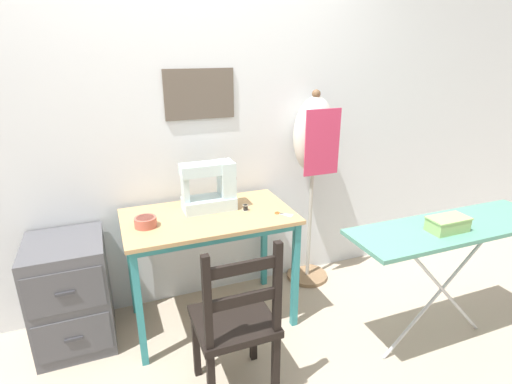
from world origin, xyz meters
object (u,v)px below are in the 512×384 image
at_px(fabric_bowl, 146,222).
at_px(thread_spool_near_machine, 245,208).
at_px(scissors, 281,214).
at_px(ironing_board, 453,232).
at_px(filing_cabinet, 71,293).
at_px(storage_box, 448,224).
at_px(wooden_chair, 235,323).
at_px(sewing_machine, 212,187).
at_px(dress_form, 314,148).

bearing_deg(fabric_bowl, thread_spool_near_machine, 1.44).
relative_size(scissors, ironing_board, 0.09).
relative_size(thread_spool_near_machine, filing_cabinet, 0.06).
distance_m(filing_cabinet, storage_box, 2.23).
bearing_deg(wooden_chair, thread_spool_near_machine, 65.56).
bearing_deg(storage_box, sewing_machine, 141.30).
bearing_deg(scissors, sewing_machine, 147.43).
distance_m(fabric_bowl, storage_box, 1.69).
relative_size(sewing_machine, storage_box, 1.54).
relative_size(scissors, thread_spool_near_machine, 2.79).
distance_m(dress_form, storage_box, 1.06).
bearing_deg(sewing_machine, wooden_chair, -97.45).
distance_m(wooden_chair, ironing_board, 1.32).
distance_m(fabric_bowl, thread_spool_near_machine, 0.62).
distance_m(thread_spool_near_machine, filing_cabinet, 1.19).
distance_m(fabric_bowl, ironing_board, 1.76).
distance_m(thread_spool_near_machine, wooden_chair, 0.77).
bearing_deg(fabric_bowl, filing_cabinet, 164.06).
height_order(scissors, thread_spool_near_machine, thread_spool_near_machine).
xyz_separation_m(thread_spool_near_machine, storage_box, (0.89, -0.76, 0.06)).
height_order(wooden_chair, dress_form, dress_form).
xyz_separation_m(fabric_bowl, wooden_chair, (0.34, -0.61, -0.36)).
xyz_separation_m(fabric_bowl, scissors, (0.81, -0.12, -0.03)).
xyz_separation_m(sewing_machine, filing_cabinet, (-0.90, 0.01, -0.57)).
height_order(dress_form, ironing_board, dress_form).
distance_m(filing_cabinet, dress_form, 1.86).
xyz_separation_m(thread_spool_near_machine, ironing_board, (0.99, -0.72, -0.02)).
bearing_deg(filing_cabinet, dress_form, 4.05).
bearing_deg(storage_box, dress_form, 105.77).
relative_size(scissors, storage_box, 0.48).
distance_m(scissors, ironing_board, 0.99).
height_order(wooden_chair, ironing_board, wooden_chair).
height_order(thread_spool_near_machine, wooden_chair, wooden_chair).
bearing_deg(scissors, dress_form, 41.30).
xyz_separation_m(wooden_chair, filing_cabinet, (-0.81, 0.74, -0.09)).
bearing_deg(fabric_bowl, scissors, -8.29).
relative_size(sewing_machine, scissors, 3.18).
bearing_deg(storage_box, fabric_bowl, 153.84).
relative_size(sewing_machine, dress_form, 0.23).
bearing_deg(thread_spool_near_machine, ironing_board, -36.09).
bearing_deg(storage_box, filing_cabinet, 156.12).
height_order(thread_spool_near_machine, storage_box, storage_box).
distance_m(fabric_bowl, wooden_chair, 0.79).
relative_size(wooden_chair, filing_cabinet, 1.34).
xyz_separation_m(fabric_bowl, dress_form, (1.23, 0.25, 0.27)).
bearing_deg(dress_form, scissors, -138.70).
bearing_deg(sewing_machine, filing_cabinet, 179.26).
distance_m(wooden_chair, filing_cabinet, 1.10).
distance_m(wooden_chair, storage_box, 1.26).
bearing_deg(wooden_chair, filing_cabinet, 137.37).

